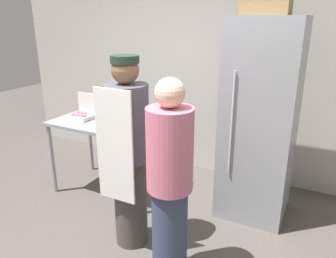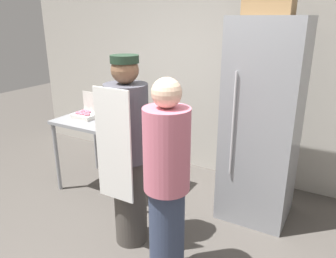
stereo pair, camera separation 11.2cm
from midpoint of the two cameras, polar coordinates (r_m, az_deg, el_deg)
The scene contains 7 objects.
back_wall at distance 4.11m, azimuth 12.34°, elevation 11.61°, with size 6.40×0.12×2.94m, color #B7B2A8.
refrigerator at distance 3.31m, azimuth 17.01°, elevation 0.95°, with size 0.67×0.67×1.98m.
prep_counter at distance 3.77m, azimuth -9.33°, elevation 0.21°, with size 1.15×0.75×0.86m.
donut_box at distance 3.88m, azimuth -13.28°, elevation 2.62°, with size 0.27×0.24×0.28m.
blender_pitcher at distance 3.77m, azimuth -8.35°, elevation 3.62°, with size 0.12×0.12×0.27m.
person_baker at distance 2.79m, azimuth -5.85°, elevation -4.06°, with size 0.36×0.38×1.69m.
person_customer at distance 2.42m, azimuth 1.11°, elevation -9.46°, with size 0.34×0.34×1.59m.
Camera 2 is at (1.28, -1.52, 1.97)m, focal length 35.00 mm.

